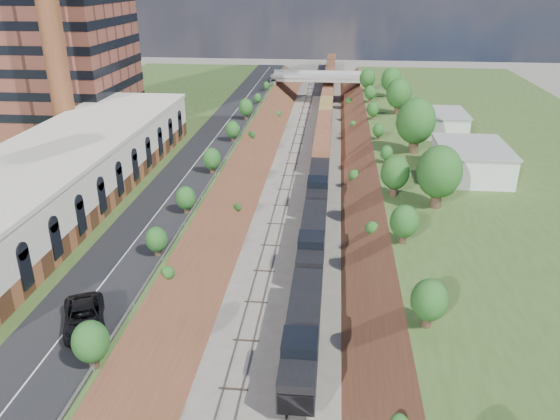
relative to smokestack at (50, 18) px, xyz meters
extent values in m
cube|color=#374F20|center=(3.00, 4.00, -22.50)|extent=(44.00, 180.00, 5.00)
cube|color=#374F20|center=(69.00, 4.00, -22.50)|extent=(44.00, 180.00, 5.00)
cube|color=brown|center=(25.00, 4.00, -25.00)|extent=(10.00, 180.00, 10.00)
cube|color=brown|center=(47.00, 4.00, -25.00)|extent=(10.00, 180.00, 10.00)
cube|color=gray|center=(33.40, 4.00, -24.91)|extent=(1.58, 180.00, 0.18)
cube|color=gray|center=(38.60, 4.00, -24.91)|extent=(1.58, 180.00, 0.18)
cube|color=black|center=(20.50, 4.00, -19.95)|extent=(8.00, 180.00, 0.10)
cube|color=#99999E|center=(24.60, 4.00, -19.45)|extent=(0.06, 171.00, 0.30)
cube|color=brown|center=(8.00, -18.00, -18.90)|extent=(14.00, 62.00, 2.20)
cube|color=silver|center=(8.00, -18.00, -15.65)|extent=(14.00, 62.00, 4.30)
cube|color=silver|center=(8.00, -18.00, -13.25)|extent=(14.30, 62.30, 0.50)
cylinder|color=brown|center=(0.00, 0.00, 0.00)|extent=(3.20, 3.20, 40.00)
cube|color=gray|center=(24.50, 66.00, -21.90)|extent=(1.50, 8.00, 6.20)
cube|color=gray|center=(47.50, 66.00, -21.90)|extent=(1.50, 8.00, 6.20)
cube|color=gray|center=(36.00, 66.00, -18.80)|extent=(24.00, 8.00, 1.00)
cube|color=gray|center=(36.00, 62.00, -18.00)|extent=(24.00, 0.30, 0.80)
cube|color=gray|center=(36.00, 70.00, -18.00)|extent=(24.00, 0.30, 0.80)
cube|color=silver|center=(59.50, -4.00, -18.00)|extent=(9.00, 12.00, 4.00)
cube|color=silver|center=(59.00, 18.00, -18.20)|extent=(8.00, 10.00, 3.60)
cylinder|color=#473323|center=(53.00, -16.00, -18.69)|extent=(1.30, 1.30, 2.62)
ellipsoid|color=#1D4D1B|center=(53.00, -16.00, -15.54)|extent=(5.25, 5.25, 6.30)
cylinder|color=#473323|center=(24.20, -36.00, -19.39)|extent=(0.66, 0.66, 1.22)
ellipsoid|color=#1D4D1B|center=(24.20, -36.00, -17.92)|extent=(2.45, 2.45, 2.94)
cube|color=black|center=(38.60, -44.07, -24.55)|extent=(2.40, 4.00, 0.90)
cube|color=black|center=(38.60, -38.50, -22.75)|extent=(2.86, 17.15, 2.70)
cube|color=black|center=(38.60, -45.57, -23.20)|extent=(2.63, 3.00, 1.80)
cube|color=silver|center=(38.60, -45.57, -22.20)|extent=(2.63, 3.00, 0.15)
cube|color=black|center=(38.60, -42.57, -20.90)|extent=(2.80, 3.10, 0.90)
cube|color=black|center=(38.60, -20.35, -22.75)|extent=(2.86, 17.15, 2.70)
cube|color=black|center=(38.60, -2.20, -22.75)|extent=(2.86, 17.15, 2.70)
cube|color=brown|center=(38.60, 68.54, -22.39)|extent=(2.86, 122.33, 3.43)
imported|color=black|center=(21.83, -43.72, -18.99)|extent=(5.47, 7.22, 1.82)
camera|label=1|loc=(40.60, -77.62, 5.42)|focal=35.00mm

